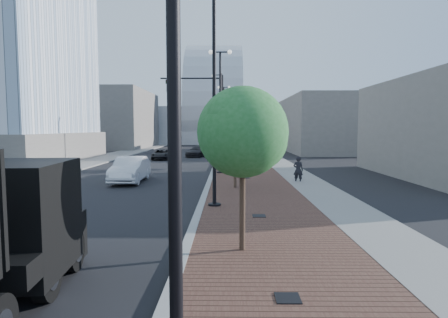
{
  "coord_description": "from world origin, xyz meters",
  "views": [
    {
      "loc": [
        1.21,
        -6.21,
        3.52
      ],
      "look_at": [
        1.0,
        12.0,
        2.0
      ],
      "focal_mm": 29.99,
      "sensor_mm": 36.0,
      "label": 1
    }
  ],
  "objects": [
    {
      "name": "traffic_mast",
      "position": [
        -0.3,
        25.0,
        4.98
      ],
      "size": [
        5.09,
        0.2,
        8.0
      ],
      "color": "black",
      "rests_on": "ground"
    },
    {
      "name": "utility_cover_1",
      "position": [
        2.4,
        8.0,
        0.13
      ],
      "size": [
        0.5,
        0.5,
        0.02
      ],
      "primitive_type": "cube",
      "color": "black",
      "rests_on": "sidewalk"
    },
    {
      "name": "convention_center",
      "position": [
        -2.0,
        85.0,
        6.0
      ],
      "size": [
        50.0,
        30.0,
        50.0
      ],
      "color": "#A0A4AA",
      "rests_on": "ground"
    },
    {
      "name": "streetlight_2",
      "position": [
        0.6,
        22.0,
        4.82
      ],
      "size": [
        1.72,
        0.56,
        9.28
      ],
      "color": "black",
      "rests_on": "ground"
    },
    {
      "name": "utility_cover_2",
      "position": [
        2.4,
        19.0,
        0.13
      ],
      "size": [
        0.5,
        0.5,
        0.02
      ],
      "primitive_type": "cube",
      "color": "black",
      "rests_on": "sidewalk"
    },
    {
      "name": "streetlight_3",
      "position": [
        0.49,
        34.0,
        4.34
      ],
      "size": [
        1.44,
        0.56,
        9.21
      ],
      "color": "black",
      "rests_on": "ground"
    },
    {
      "name": "west_sidewalk",
      "position": [
        -13.0,
        40.0,
        0.06
      ],
      "size": [
        4.0,
        140.0,
        0.12
      ],
      "primitive_type": "cube",
      "color": "slate",
      "rests_on": "ground"
    },
    {
      "name": "utility_cover_0",
      "position": [
        2.4,
        1.0,
        0.13
      ],
      "size": [
        0.5,
        0.5,
        0.02
      ],
      "primitive_type": "cube",
      "color": "black",
      "rests_on": "sidewalk"
    },
    {
      "name": "streetlight_0",
      "position": [
        0.6,
        -2.0,
        4.82
      ],
      "size": [
        1.72,
        0.56,
        9.28
      ],
      "color": "black",
      "rests_on": "ground"
    },
    {
      "name": "pedestrian",
      "position": [
        5.65,
        17.42,
        0.86
      ],
      "size": [
        0.74,
        0.62,
        1.71
      ],
      "primitive_type": "imported",
      "rotation": [
        0.0,
        0.0,
        2.74
      ],
      "color": "black",
      "rests_on": "ground"
    },
    {
      "name": "white_sedan",
      "position": [
        -5.17,
        17.89,
        0.82
      ],
      "size": [
        1.85,
        5.03,
        1.65
      ],
      "primitive_type": "imported",
      "rotation": [
        0.0,
        0.0,
        0.02
      ],
      "color": "silver",
      "rests_on": "ground"
    },
    {
      "name": "tree_1",
      "position": [
        1.65,
        15.02,
        3.33
      ],
      "size": [
        2.35,
        2.3,
        4.49
      ],
      "color": "#382619",
      "rests_on": "ground"
    },
    {
      "name": "concrete_strip",
      "position": [
        6.2,
        40.0,
        0.07
      ],
      "size": [
        2.4,
        140.0,
        0.13
      ],
      "primitive_type": "cube",
      "color": "slate",
      "rests_on": "ground"
    },
    {
      "name": "streetlight_1",
      "position": [
        0.49,
        10.0,
        4.34
      ],
      "size": [
        1.44,
        0.56,
        9.21
      ],
      "color": "black",
      "rests_on": "ground"
    },
    {
      "name": "curb",
      "position": [
        0.0,
        40.0,
        0.07
      ],
      "size": [
        0.3,
        140.0,
        0.14
      ],
      "primitive_type": "cube",
      "color": "gray",
      "rests_on": "ground"
    },
    {
      "name": "streetlight_4",
      "position": [
        0.6,
        46.0,
        4.82
      ],
      "size": [
        1.72,
        0.56,
        9.28
      ],
      "color": "black",
      "rests_on": "ground"
    },
    {
      "name": "tree_0",
      "position": [
        1.65,
        4.02,
        3.39
      ],
      "size": [
        2.52,
        2.5,
        4.65
      ],
      "color": "#382619",
      "rests_on": "ground"
    },
    {
      "name": "commercial_block_nw",
      "position": [
        -20.0,
        60.0,
        5.0
      ],
      "size": [
        14.0,
        20.0,
        10.0
      ],
      "primitive_type": "cube",
      "color": "#64605A",
      "rests_on": "ground"
    },
    {
      "name": "sidewalk",
      "position": [
        3.5,
        40.0,
        0.06
      ],
      "size": [
        7.0,
        140.0,
        0.12
      ],
      "primitive_type": "cube",
      "color": "#4C2D23",
      "rests_on": "ground"
    },
    {
      "name": "dark_car_mid",
      "position": [
        -6.27,
        35.26,
        0.57
      ],
      "size": [
        2.09,
        4.17,
        1.13
      ],
      "primitive_type": "imported",
      "rotation": [
        0.0,
        0.0,
        0.05
      ],
      "color": "black",
      "rests_on": "ground"
    },
    {
      "name": "tree_2",
      "position": [
        1.65,
        27.02,
        3.3
      ],
      "size": [
        2.8,
        2.8,
        4.71
      ],
      "color": "#382619",
      "rests_on": "ground"
    },
    {
      "name": "tree_3",
      "position": [
        1.65,
        39.02,
        3.74
      ],
      "size": [
        2.22,
        2.14,
        4.83
      ],
      "color": "#382619",
      "rests_on": "ground"
    },
    {
      "name": "commercial_block_ne",
      "position": [
        16.0,
        50.0,
        4.0
      ],
      "size": [
        12.0,
        22.0,
        8.0
      ],
      "primitive_type": "cube",
      "color": "#65605B",
      "rests_on": "ground"
    },
    {
      "name": "dark_car_far",
      "position": [
        -2.46,
        39.37,
        0.66
      ],
      "size": [
        3.23,
        4.9,
        1.32
      ],
      "primitive_type": "imported",
      "rotation": [
        0.0,
        0.0,
        -0.33
      ],
      "color": "black",
      "rests_on": "ground"
    }
  ]
}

